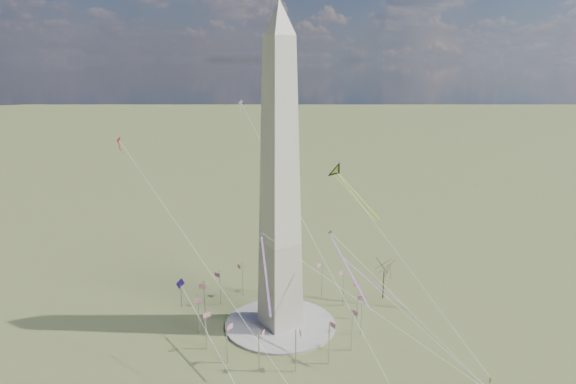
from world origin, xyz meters
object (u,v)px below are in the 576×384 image
person_east (490,380)px  kite_delta_black (338,173)px  washington_monument (280,183)px  tree_near (384,269)px

person_east → kite_delta_black: bearing=-88.4°
person_east → kite_delta_black: 81.36m
person_east → kite_delta_black: (0.59, 68.37, 44.09)m
washington_monument → kite_delta_black: washington_monument is taller
washington_monument → tree_near: (41.88, -3.32, -36.69)m
washington_monument → tree_near: size_ratio=6.33×
tree_near → person_east: tree_near is taller
kite_delta_black → person_east: bearing=78.3°
tree_near → kite_delta_black: bearing=123.7°
washington_monument → kite_delta_black: 34.05m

